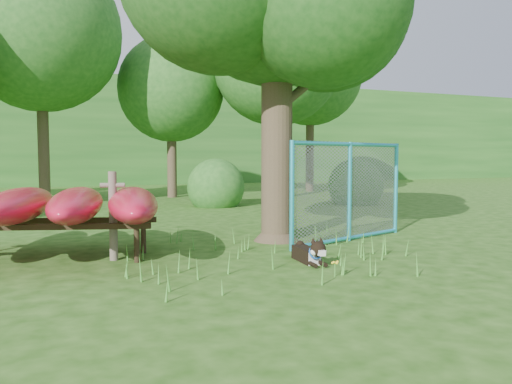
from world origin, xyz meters
name	(u,v)px	position (x,y,z in m)	size (l,w,h in m)	color
ground	(276,273)	(0.00, 0.00, 0.00)	(80.00, 80.00, 0.00)	#1E480E
wooden_post	(113,213)	(-1.90, 1.69, 0.70)	(0.36, 0.16, 1.33)	brown
kayak_rack	(48,205)	(-2.79, 2.13, 0.83)	(3.63, 3.91, 1.08)	black
husky_dog	(310,253)	(0.72, 0.39, 0.15)	(0.28, 0.96, 0.43)	black
fence_section	(350,192)	(2.32, 1.86, 0.91)	(2.95, 1.12, 3.03)	#2AAAC4
wildflower_clump	(335,264)	(0.63, -0.45, 0.17)	(0.10, 0.10, 0.21)	#489631
bg_tree_b	(40,32)	(-3.00, 12.00, 5.61)	(5.20, 5.20, 8.22)	#3D3021
bg_tree_c	(171,89)	(1.50, 13.00, 4.11)	(4.00, 4.00, 6.12)	#3D3021
bg_tree_d	(277,61)	(5.00, 11.00, 5.08)	(4.80, 4.80, 7.50)	#3D3021
bg_tree_e	(310,74)	(8.00, 14.00, 5.23)	(4.60, 4.60, 7.55)	#3D3021
shrub_right	(355,204)	(6.50, 8.00, 0.00)	(1.80, 1.80, 1.80)	#235F1E
shrub_mid	(216,206)	(2.00, 9.00, 0.00)	(1.80, 1.80, 1.80)	#235F1E
wooded_hillside	(98,135)	(0.00, 28.00, 3.00)	(80.00, 12.00, 6.00)	#235F1E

